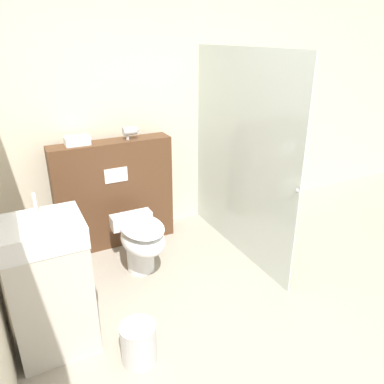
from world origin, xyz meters
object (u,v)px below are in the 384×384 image
Objects in this scene: toilet at (141,240)px; hair_drier at (131,131)px; sink_vanity at (51,286)px; waste_bin at (139,343)px.

hair_drier is (0.16, 0.60, 0.83)m from toilet.
toilet is 1.00m from sink_vanity.
hair_drier reaches higher than toilet.
toilet is at bearing 69.09° from waste_bin.
sink_vanity is 3.97× the size of waste_bin.
sink_vanity is (-0.81, -0.56, 0.16)m from toilet.
hair_drier reaches higher than waste_bin.
sink_vanity is at bearing -145.34° from toilet.
hair_drier reaches higher than sink_vanity.
sink_vanity is at bearing 139.74° from waste_bin.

